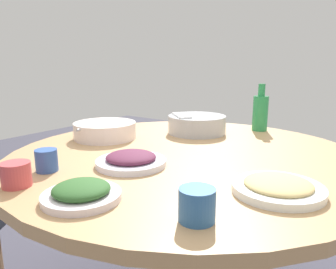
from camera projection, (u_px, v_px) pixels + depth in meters
The scene contains 10 objects.
round_dining_table at pixel (186, 183), 1.24m from camera, with size 1.32×1.32×0.77m.
rice_bowl at pixel (197, 124), 1.54m from camera, with size 0.27×0.27×0.09m.
soup_bowl at pixel (105, 131), 1.43m from camera, with size 0.27×0.30×0.07m.
dish_noodles at pixel (278, 187), 0.84m from camera, with size 0.24×0.24×0.04m.
dish_greens at pixel (82, 193), 0.79m from camera, with size 0.20×0.20×0.05m.
dish_eggplant at pixel (131, 160), 1.06m from camera, with size 0.23×0.23×0.05m.
green_bottle at pixel (260, 112), 1.59m from camera, with size 0.07×0.07×0.23m.
tea_cup_near at pixel (197, 205), 0.69m from camera, with size 0.08×0.08×0.07m, color #2C5C97.
tea_cup_far at pixel (47, 160), 1.00m from camera, with size 0.07×0.07×0.07m, color #2F529D.
tea_cup_side at pixel (16, 174), 0.88m from camera, with size 0.08×0.08×0.07m, color #C74549.
Camera 1 is at (0.62, -0.99, 1.10)m, focal length 34.62 mm.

